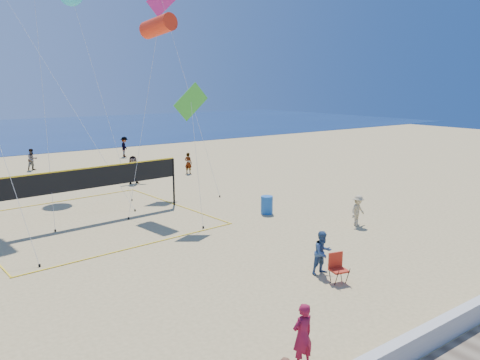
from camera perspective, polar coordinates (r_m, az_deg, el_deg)
ground at (r=13.27m, az=5.66°, el=-16.85°), size 120.00×120.00×0.00m
woman at (r=11.16m, az=7.62°, el=-18.26°), size 0.57×0.39×1.53m
bystander_a at (r=16.17m, az=10.04°, el=-8.71°), size 0.76×0.61×1.50m
bystander_b at (r=21.88m, az=14.18°, el=-3.62°), size 0.99×0.66×1.42m
far_person_1 at (r=31.04m, az=-12.87°, el=1.22°), size 1.75×0.90×1.80m
far_person_2 at (r=33.92m, az=-6.32°, el=2.06°), size 0.60×0.67×1.53m
far_person_3 at (r=38.33m, az=-24.00°, el=2.29°), size 0.92×0.80×1.62m
far_person_4 at (r=42.95m, az=-13.90°, el=3.96°), size 1.20×1.33×1.79m
camp_chair at (r=15.69m, az=11.77°, el=-10.22°), size 0.62×0.73×1.08m
trash_barrel at (r=23.27m, az=3.29°, el=-3.05°), size 0.74×0.74×0.89m
volleyball_net at (r=22.79m, az=-18.08°, el=-0.51°), size 10.30×10.16×2.56m
kite_2 at (r=25.15m, az=-9.95°, el=17.98°), size 3.51×3.02×9.79m
kite_4 at (r=21.51m, az=-5.95°, el=8.92°), size 1.79×1.65×6.43m
kite_5 at (r=30.63m, az=-9.25°, el=20.00°), size 2.07×5.67×12.39m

